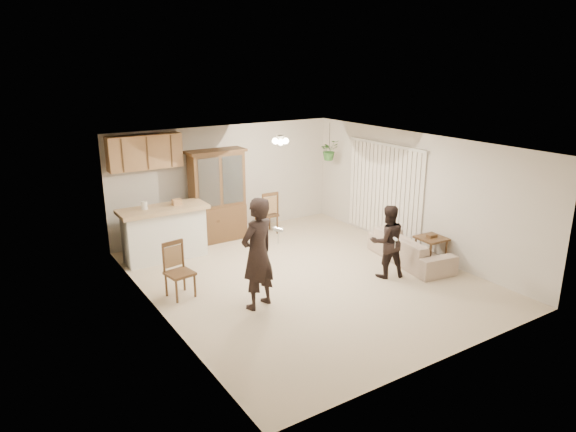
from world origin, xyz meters
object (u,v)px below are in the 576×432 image
child (387,242)px  chair_bar (180,282)px  sofa (410,244)px  adult (258,255)px  china_hutch (217,196)px  chair_hutch_left (207,227)px  side_table (430,250)px  chair_hutch_right (266,221)px

child → chair_bar: (-3.56, 1.24, -0.40)m
sofa → adult: (-3.53, -0.07, 0.53)m
child → china_hutch: (-1.75, 3.55, 0.34)m
chair_bar → chair_hutch_left: bearing=47.7°
chair_bar → chair_hutch_left: (1.55, 2.37, 0.06)m
child → chair_hutch_left: (-2.01, 3.61, -0.35)m
adult → side_table: adult is taller
child → chair_hutch_right: 3.47m
chair_bar → china_hutch: bearing=42.9°
chair_hutch_right → child: bearing=101.6°
china_hutch → chair_hutch_left: size_ratio=1.76×
child → chair_bar: child is taller
adult → chair_hutch_right: size_ratio=1.78×
adult → chair_hutch_left: (0.61, 3.41, -0.57)m
side_table → child: bearing=177.8°
chair_bar → chair_hutch_right: size_ratio=0.95×
side_table → chair_bar: chair_bar is taller
adult → china_hutch: (0.87, 3.35, 0.11)m
chair_hutch_left → chair_hutch_right: size_ratio=1.15×
sofa → chair_bar: chair_bar is taller
sofa → side_table: 0.40m
chair_hutch_right → chair_bar: bearing=37.6°
adult → side_table: size_ratio=2.85×
side_table → chair_bar: (-4.70, 1.29, -0.03)m
sofa → chair_hutch_right: bearing=34.4°
child → chair_hutch_left: 4.15m
sofa → chair_hutch_left: chair_hutch_left is taller
child → china_hutch: china_hutch is taller
sofa → child: child is taller
adult → child: bearing=157.1°
chair_hutch_left → chair_hutch_right: bearing=9.4°
china_hutch → chair_hutch_right: size_ratio=2.02×
adult → side_table: bearing=157.8°
sofa → china_hutch: 4.27m
sofa → chair_bar: bearing=86.4°
sofa → child: 1.00m
child → chair_hutch_left: bearing=-42.0°
china_hutch → child: bearing=-64.2°
sofa → chair_hutch_left: size_ratio=1.61×
child → china_hutch: 3.98m
side_table → chair_bar: size_ratio=0.66×
child → chair_hutch_right: child is taller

